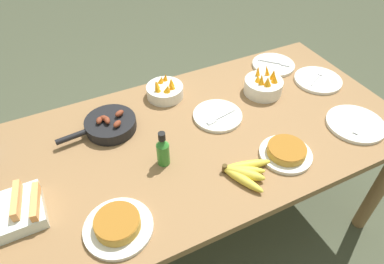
% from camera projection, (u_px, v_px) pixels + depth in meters
% --- Properties ---
extents(ground_plane, '(14.00, 14.00, 0.00)m').
position_uv_depth(ground_plane, '(192.00, 229.00, 1.97)').
color(ground_plane, '#474C38').
extents(dining_table, '(1.89, 0.91, 0.73)m').
position_uv_depth(dining_table, '(192.00, 151.00, 1.52)').
color(dining_table, olive).
rests_on(dining_table, ground_plane).
extents(banana_bunch, '(0.21, 0.18, 0.04)m').
position_uv_depth(banana_bunch, '(244.00, 172.00, 1.30)').
color(banana_bunch, gold).
rests_on(banana_bunch, dining_table).
extents(melon_tray, '(0.28, 0.19, 0.09)m').
position_uv_depth(melon_tray, '(1.00, 216.00, 1.14)').
color(melon_tray, silver).
rests_on(melon_tray, dining_table).
extents(skillet, '(0.35, 0.22, 0.08)m').
position_uv_depth(skillet, '(110.00, 125.00, 1.48)').
color(skillet, black).
rests_on(skillet, dining_table).
extents(frittata_plate_center, '(0.21, 0.21, 0.05)m').
position_uv_depth(frittata_plate_center, '(286.00, 152.00, 1.37)').
color(frittata_plate_center, silver).
rests_on(frittata_plate_center, dining_table).
extents(frittata_plate_side, '(0.23, 0.23, 0.06)m').
position_uv_depth(frittata_plate_side, '(118.00, 225.00, 1.13)').
color(frittata_plate_side, silver).
rests_on(frittata_plate_side, dining_table).
extents(empty_plate_near_front, '(0.24, 0.24, 0.02)m').
position_uv_depth(empty_plate_near_front, '(318.00, 80.00, 1.76)').
color(empty_plate_near_front, silver).
rests_on(empty_plate_near_front, dining_table).
extents(empty_plate_far_left, '(0.25, 0.25, 0.02)m').
position_uv_depth(empty_plate_far_left, '(355.00, 124.00, 1.51)').
color(empty_plate_far_left, silver).
rests_on(empty_plate_far_left, dining_table).
extents(empty_plate_far_right, '(0.22, 0.22, 0.02)m').
position_uv_depth(empty_plate_far_right, '(218.00, 116.00, 1.55)').
color(empty_plate_far_right, silver).
rests_on(empty_plate_far_right, dining_table).
extents(empty_plate_mid_edge, '(0.23, 0.23, 0.02)m').
position_uv_depth(empty_plate_mid_edge, '(273.00, 65.00, 1.86)').
color(empty_plate_mid_edge, silver).
rests_on(empty_plate_mid_edge, dining_table).
extents(fruit_bowl_mango, '(0.18, 0.18, 0.11)m').
position_uv_depth(fruit_bowl_mango, '(165.00, 90.00, 1.65)').
color(fruit_bowl_mango, silver).
rests_on(fruit_bowl_mango, dining_table).
extents(fruit_bowl_citrus, '(0.19, 0.19, 0.13)m').
position_uv_depth(fruit_bowl_citrus, '(264.00, 85.00, 1.67)').
color(fruit_bowl_citrus, silver).
rests_on(fruit_bowl_citrus, dining_table).
extents(hot_sauce_bottle, '(0.05, 0.05, 0.16)m').
position_uv_depth(hot_sauce_bottle, '(163.00, 150.00, 1.31)').
color(hot_sauce_bottle, '#337F2D').
rests_on(hot_sauce_bottle, dining_table).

